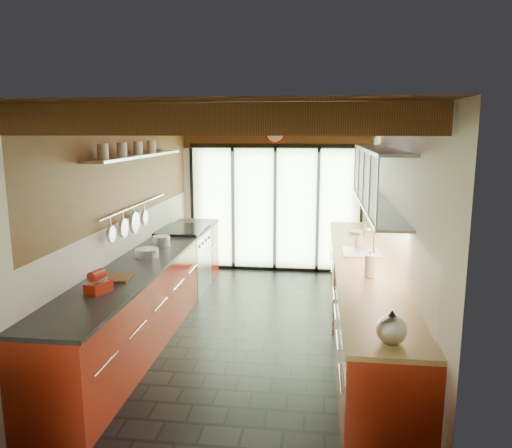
% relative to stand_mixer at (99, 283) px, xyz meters
% --- Properties ---
extents(ground, '(5.50, 5.50, 0.00)m').
position_rel_stand_mixer_xyz_m(ground, '(1.27, 1.46, -1.01)').
color(ground, black).
rests_on(ground, ground).
extents(room_shell, '(5.50, 5.50, 5.50)m').
position_rel_stand_mixer_xyz_m(room_shell, '(1.27, 1.46, 0.64)').
color(room_shell, silver).
rests_on(room_shell, ground).
extents(ceiling_beams, '(3.14, 5.06, 4.90)m').
position_rel_stand_mixer_xyz_m(ceiling_beams, '(1.27, 1.83, 1.45)').
color(ceiling_beams, '#593316').
rests_on(ceiling_beams, ground).
extents(glass_door, '(2.95, 0.10, 2.90)m').
position_rel_stand_mixer_xyz_m(glass_door, '(1.27, 4.15, 0.65)').
color(glass_door, '#C6EAAD').
rests_on(glass_door, ground).
extents(left_counter, '(0.68, 5.00, 0.92)m').
position_rel_stand_mixer_xyz_m(left_counter, '(-0.01, 1.46, -0.55)').
color(left_counter, '#A62916').
rests_on(left_counter, ground).
extents(range_stove, '(0.66, 0.90, 0.97)m').
position_rel_stand_mixer_xyz_m(range_stove, '(-0.01, 2.91, -0.54)').
color(range_stove, silver).
rests_on(range_stove, ground).
extents(right_counter, '(0.68, 5.00, 0.92)m').
position_rel_stand_mixer_xyz_m(right_counter, '(2.54, 1.46, -0.55)').
color(right_counter, '#A62916').
rests_on(right_counter, ground).
extents(sink_assembly, '(0.45, 0.52, 0.43)m').
position_rel_stand_mixer_xyz_m(sink_assembly, '(2.56, 1.86, -0.05)').
color(sink_assembly, silver).
rests_on(sink_assembly, right_counter).
extents(upper_cabinets_right, '(0.34, 3.00, 3.00)m').
position_rel_stand_mixer_xyz_m(upper_cabinets_right, '(2.70, 1.76, 0.84)').
color(upper_cabinets_right, silver).
rests_on(upper_cabinets_right, ground).
extents(left_wall_fixtures, '(0.28, 2.60, 0.96)m').
position_rel_stand_mixer_xyz_m(left_wall_fixtures, '(-0.20, 1.60, 0.87)').
color(left_wall_fixtures, silver).
rests_on(left_wall_fixtures, ground).
extents(stand_mixer, '(0.20, 0.28, 0.23)m').
position_rel_stand_mixer_xyz_m(stand_mixer, '(0.00, 0.00, 0.00)').
color(stand_mixer, '#AE200D').
rests_on(stand_mixer, left_counter).
extents(pot_large, '(0.29, 0.29, 0.14)m').
position_rel_stand_mixer_xyz_m(pot_large, '(-0.00, 1.88, -0.02)').
color(pot_large, silver).
rests_on(pot_large, left_counter).
extents(pot_small, '(0.33, 0.33, 0.10)m').
position_rel_stand_mixer_xyz_m(pot_small, '(-0.00, 1.32, -0.04)').
color(pot_small, silver).
rests_on(pot_small, left_counter).
extents(cutting_board, '(0.30, 0.38, 0.03)m').
position_rel_stand_mixer_xyz_m(cutting_board, '(-0.00, 0.43, -0.07)').
color(cutting_board, brown).
rests_on(cutting_board, left_counter).
extents(kettle, '(0.28, 0.30, 0.25)m').
position_rel_stand_mixer_xyz_m(kettle, '(2.54, -0.79, 0.02)').
color(kettle, silver).
rests_on(kettle, right_counter).
extents(paper_towel, '(0.12, 0.12, 0.28)m').
position_rel_stand_mixer_xyz_m(paper_towel, '(2.54, 0.81, 0.03)').
color(paper_towel, white).
rests_on(paper_towel, right_counter).
extents(soap_bottle, '(0.10, 0.11, 0.19)m').
position_rel_stand_mixer_xyz_m(soap_bottle, '(2.54, 2.17, 0.01)').
color(soap_bottle, silver).
rests_on(soap_bottle, right_counter).
extents(bowl, '(0.25, 0.25, 0.05)m').
position_rel_stand_mixer_xyz_m(bowl, '(2.54, 3.00, -0.06)').
color(bowl, silver).
rests_on(bowl, right_counter).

